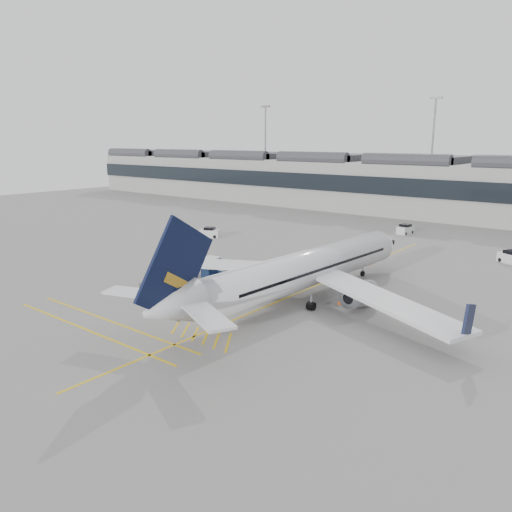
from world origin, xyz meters
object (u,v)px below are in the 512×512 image
Objects in this scene: baggage_cart_a at (233,281)px; ramp_agent_b at (254,282)px; belt_loader at (269,274)px; pushback_tug at (151,287)px; ramp_agent_a at (252,280)px; airliner_main at (302,271)px.

ramp_agent_b reaches higher than baggage_cart_a.
ramp_agent_b is (1.90, -5.05, 0.48)m from belt_loader.
belt_loader is 1.82× the size of pushback_tug.
ramp_agent_a is at bearing -39.19° from ramp_agent_b.
belt_loader is at bearing 152.93° from airliner_main.
ramp_agent_b is 0.82× the size of pushback_tug.
ramp_agent_b is 10.89m from pushback_tug.
belt_loader is 5.42m from ramp_agent_b.
airliner_main is 16.08m from pushback_tug.
belt_loader is 2.11× the size of baggage_cart_a.
airliner_main is at bearing -171.70° from ramp_agent_b.
airliner_main reaches higher than ramp_agent_b.
pushback_tug is at bearing -120.61° from baggage_cart_a.
ramp_agent_a is 0.87× the size of ramp_agent_b.
baggage_cart_a is at bearing -162.53° from ramp_agent_a.
ramp_agent_a reaches higher than pushback_tug.
ramp_agent_a is at bearing -70.90° from belt_loader.
belt_loader is at bearing 59.32° from ramp_agent_a.
airliner_main reaches higher than ramp_agent_a.
airliner_main is 19.54× the size of ramp_agent_b.
baggage_cart_a is (-0.14, -6.16, 0.47)m from belt_loader.
belt_loader reaches higher than pushback_tug.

